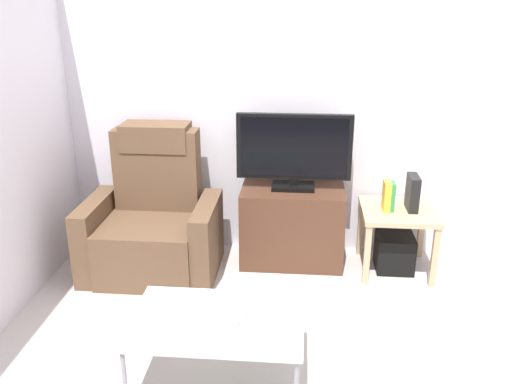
{
  "coord_description": "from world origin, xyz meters",
  "views": [
    {
      "loc": [
        -0.01,
        -2.98,
        1.99
      ],
      "look_at": [
        -0.31,
        0.5,
        0.7
      ],
      "focal_mm": 37.76,
      "sensor_mm": 36.0,
      "label": 1
    }
  ],
  "objects_px": {
    "television": "(294,150)",
    "cell_phone": "(236,320)",
    "book_middle": "(392,196)",
    "tv_stand": "(292,226)",
    "subwoofer_box": "(394,252)",
    "side_table": "(398,219)",
    "book_leftmost": "(387,196)",
    "recliner_armchair": "(153,222)",
    "game_console": "(413,193)",
    "coffee_table": "(217,323)"
  },
  "relations": [
    {
      "from": "television",
      "to": "cell_phone",
      "type": "height_order",
      "value": "television"
    },
    {
      "from": "book_middle",
      "to": "television",
      "type": "bearing_deg",
      "value": 172.1
    },
    {
      "from": "tv_stand",
      "to": "subwoofer_box",
      "type": "relative_size",
      "value": 2.83
    },
    {
      "from": "side_table",
      "to": "book_middle",
      "type": "bearing_deg",
      "value": -161.66
    },
    {
      "from": "book_leftmost",
      "to": "cell_phone",
      "type": "bearing_deg",
      "value": -124.19
    },
    {
      "from": "television",
      "to": "recliner_armchair",
      "type": "bearing_deg",
      "value": -168.75
    },
    {
      "from": "game_console",
      "to": "cell_phone",
      "type": "distance_m",
      "value": 1.83
    },
    {
      "from": "television",
      "to": "book_middle",
      "type": "relative_size",
      "value": 3.97
    },
    {
      "from": "side_table",
      "to": "book_leftmost",
      "type": "distance_m",
      "value": 0.22
    },
    {
      "from": "cell_phone",
      "to": "tv_stand",
      "type": "bearing_deg",
      "value": 107.55
    },
    {
      "from": "tv_stand",
      "to": "game_console",
      "type": "xyz_separation_m",
      "value": [
        0.88,
        -0.05,
        0.32
      ]
    },
    {
      "from": "tv_stand",
      "to": "coffee_table",
      "type": "distance_m",
      "value": 1.51
    },
    {
      "from": "television",
      "to": "book_middle",
      "type": "height_order",
      "value": "television"
    },
    {
      "from": "tv_stand",
      "to": "book_middle",
      "type": "distance_m",
      "value": 0.79
    },
    {
      "from": "subwoofer_box",
      "to": "recliner_armchair",
      "type": "bearing_deg",
      "value": -176.04
    },
    {
      "from": "side_table",
      "to": "book_leftmost",
      "type": "xyz_separation_m",
      "value": [
        -0.1,
        -0.02,
        0.19
      ]
    },
    {
      "from": "tv_stand",
      "to": "television",
      "type": "distance_m",
      "value": 0.6
    },
    {
      "from": "television",
      "to": "book_middle",
      "type": "distance_m",
      "value": 0.79
    },
    {
      "from": "subwoofer_box",
      "to": "cell_phone",
      "type": "bearing_deg",
      "value": -126.53
    },
    {
      "from": "television",
      "to": "side_table",
      "type": "height_order",
      "value": "television"
    },
    {
      "from": "side_table",
      "to": "tv_stand",
      "type": "bearing_deg",
      "value": 175.5
    },
    {
      "from": "television",
      "to": "book_leftmost",
      "type": "height_order",
      "value": "television"
    },
    {
      "from": "recliner_armchair",
      "to": "coffee_table",
      "type": "relative_size",
      "value": 1.2
    },
    {
      "from": "tv_stand",
      "to": "recliner_armchair",
      "type": "height_order",
      "value": "recliner_armchair"
    },
    {
      "from": "side_table",
      "to": "book_leftmost",
      "type": "bearing_deg",
      "value": -168.69
    },
    {
      "from": "game_console",
      "to": "cell_phone",
      "type": "xyz_separation_m",
      "value": [
        -1.13,
        -1.42,
        -0.21
      ]
    },
    {
      "from": "book_middle",
      "to": "subwoofer_box",
      "type": "bearing_deg",
      "value": 18.34
    },
    {
      "from": "subwoofer_box",
      "to": "book_leftmost",
      "type": "xyz_separation_m",
      "value": [
        -0.1,
        -0.02,
        0.46
      ]
    },
    {
      "from": "television",
      "to": "subwoofer_box",
      "type": "distance_m",
      "value": 1.1
    },
    {
      "from": "side_table",
      "to": "coffee_table",
      "type": "bearing_deg",
      "value": -129.2
    },
    {
      "from": "book_leftmost",
      "to": "cell_phone",
      "type": "height_order",
      "value": "book_leftmost"
    },
    {
      "from": "recliner_armchair",
      "to": "book_leftmost",
      "type": "bearing_deg",
      "value": 14.0
    },
    {
      "from": "side_table",
      "to": "book_middle",
      "type": "distance_m",
      "value": 0.2
    },
    {
      "from": "book_middle",
      "to": "cell_phone",
      "type": "relative_size",
      "value": 1.43
    },
    {
      "from": "game_console",
      "to": "book_leftmost",
      "type": "bearing_deg",
      "value": -171.03
    },
    {
      "from": "television",
      "to": "recliner_armchair",
      "type": "height_order",
      "value": "television"
    },
    {
      "from": "game_console",
      "to": "cell_phone",
      "type": "bearing_deg",
      "value": -128.62
    },
    {
      "from": "side_table",
      "to": "book_middle",
      "type": "xyz_separation_m",
      "value": [
        -0.06,
        -0.02,
        0.19
      ]
    },
    {
      "from": "recliner_armchair",
      "to": "cell_phone",
      "type": "distance_m",
      "value": 1.5
    },
    {
      "from": "book_leftmost",
      "to": "game_console",
      "type": "bearing_deg",
      "value": 8.97
    },
    {
      "from": "tv_stand",
      "to": "cell_phone",
      "type": "bearing_deg",
      "value": -99.91
    },
    {
      "from": "television",
      "to": "cell_phone",
      "type": "distance_m",
      "value": 1.59
    },
    {
      "from": "side_table",
      "to": "book_leftmost",
      "type": "relative_size",
      "value": 2.45
    },
    {
      "from": "tv_stand",
      "to": "television",
      "type": "height_order",
      "value": "television"
    },
    {
      "from": "television",
      "to": "book_middle",
      "type": "bearing_deg",
      "value": -7.9
    },
    {
      "from": "subwoofer_box",
      "to": "cell_phone",
      "type": "distance_m",
      "value": 1.77
    },
    {
      "from": "coffee_table",
      "to": "tv_stand",
      "type": "bearing_deg",
      "value": 76.27
    },
    {
      "from": "tv_stand",
      "to": "coffee_table",
      "type": "xyz_separation_m",
      "value": [
        -0.36,
        -1.46,
        0.08
      ]
    },
    {
      "from": "side_table",
      "to": "game_console",
      "type": "height_order",
      "value": "game_console"
    },
    {
      "from": "book_leftmost",
      "to": "side_table",
      "type": "bearing_deg",
      "value": 11.31
    }
  ]
}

